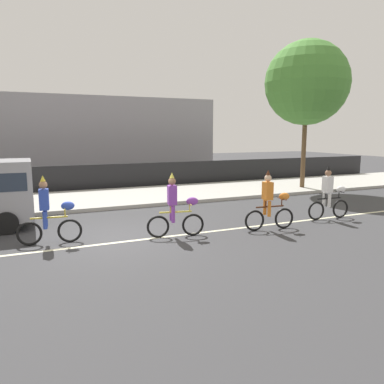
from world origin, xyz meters
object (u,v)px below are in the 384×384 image
Objects in this scene: parade_cyclist_cobalt at (49,214)px; parade_cyclist_purple at (176,209)px; parade_cyclist_zebra at (330,196)px; parade_cyclist_orange at (270,204)px.

parade_cyclist_cobalt is 3.52m from parade_cyclist_purple.
parade_cyclist_cobalt is 1.00× the size of parade_cyclist_zebra.
parade_cyclist_cobalt and parade_cyclist_purple have the same top height.
parade_cyclist_purple and parade_cyclist_zebra have the same top height.
parade_cyclist_cobalt is at bearing 169.78° from parade_cyclist_orange.
parade_cyclist_orange is at bearing -10.22° from parade_cyclist_cobalt.
parade_cyclist_purple is 1.00× the size of parade_cyclist_orange.
parade_cyclist_purple is (3.45, -0.72, 0.00)m from parade_cyclist_cobalt.
parade_cyclist_zebra is (9.29, -0.76, 0.00)m from parade_cyclist_cobalt.
parade_cyclist_cobalt and parade_cyclist_zebra have the same top height.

